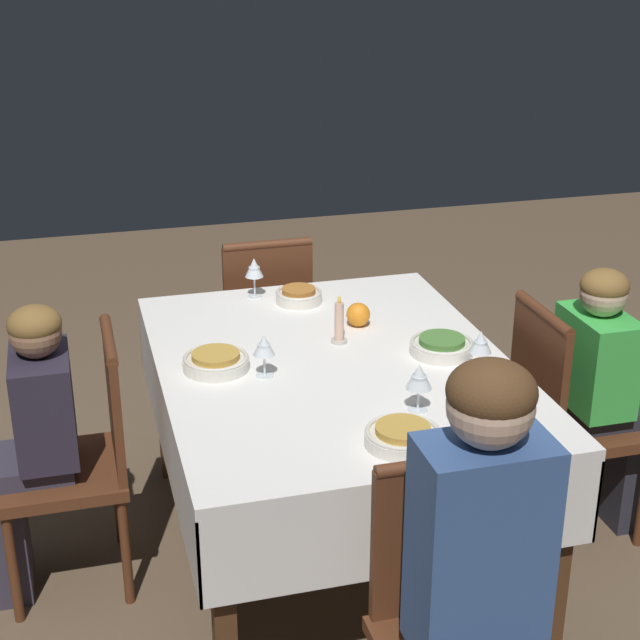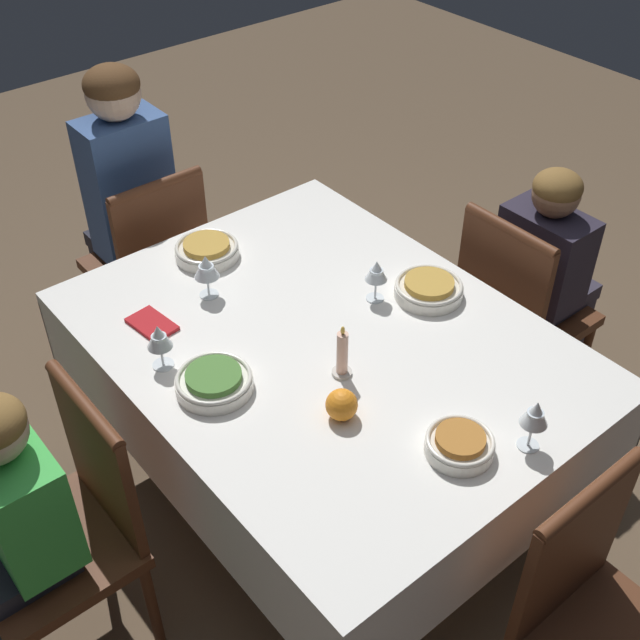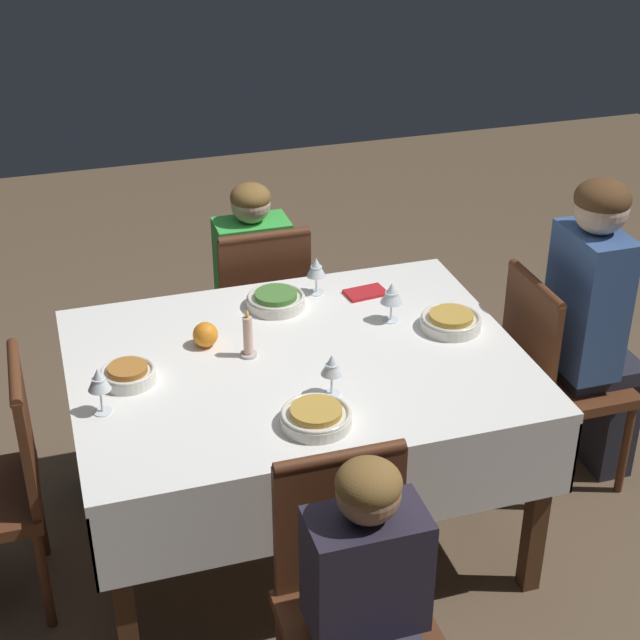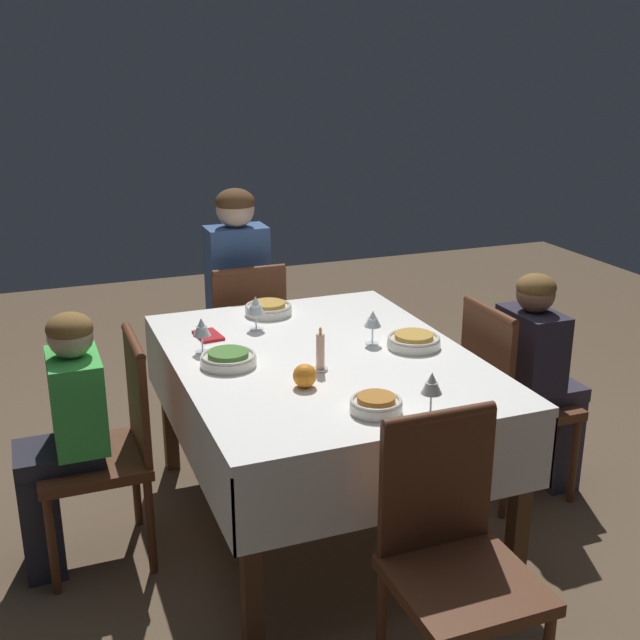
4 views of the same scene
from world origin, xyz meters
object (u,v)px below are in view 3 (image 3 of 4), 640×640
(candle_centerpiece, at_px, (248,339))
(bowl_west, at_px, (451,321))
(orange_fruit, at_px, (205,335))
(person_child_green, at_px, (250,279))
(bowl_south, at_px, (276,300))
(napkin_red_folded, at_px, (366,293))
(chair_west, at_px, (553,371))
(wine_glass_west, at_px, (392,294))
(wine_glass_north, at_px, (332,366))
(wine_glass_south, at_px, (316,268))
(dining_table, at_px, (297,380))
(chair_south, at_px, (260,309))
(person_child_dark, at_px, (373,621))
(wine_glass_east, at_px, (99,381))
(bowl_north, at_px, (316,417))
(bowl_east, at_px, (128,374))
(person_adult_denim, at_px, (596,317))
(chair_north, at_px, (352,595))

(candle_centerpiece, bearing_deg, bowl_west, 178.05)
(orange_fruit, bearing_deg, person_child_green, -112.70)
(bowl_south, relative_size, napkin_red_folded, 1.33)
(chair_west, distance_m, wine_glass_west, 0.71)
(wine_glass_north, relative_size, wine_glass_south, 0.99)
(bowl_west, relative_size, napkin_red_folded, 1.33)
(dining_table, height_order, chair_south, chair_south)
(bowl_west, xyz_separation_m, wine_glass_south, (0.37, -0.39, 0.07))
(person_child_dark, xyz_separation_m, wine_glass_north, (-0.12, -0.74, 0.29))
(person_child_green, relative_size, wine_glass_south, 6.97)
(bowl_west, distance_m, orange_fruit, 0.84)
(wine_glass_east, xyz_separation_m, napkin_red_folded, (-1.01, -0.49, -0.11))
(bowl_north, relative_size, bowl_east, 1.23)
(wine_glass_north, xyz_separation_m, orange_fruit, (0.31, -0.40, -0.06))
(person_adult_denim, xyz_separation_m, wine_glass_east, (1.78, 0.16, 0.16))
(chair_west, relative_size, wine_glass_north, 6.21)
(person_child_dark, height_order, person_child_green, same)
(wine_glass_north, height_order, wine_glass_east, wine_glass_east)
(person_child_dark, bearing_deg, bowl_south, 85.47)
(person_adult_denim, distance_m, wine_glass_south, 1.03)
(chair_north, height_order, bowl_east, chair_north)
(chair_west, relative_size, person_child_green, 0.88)
(person_child_green, xyz_separation_m, wine_glass_west, (-0.31, 0.83, 0.29))
(wine_glass_north, bearing_deg, bowl_east, -23.56)
(person_adult_denim, relative_size, bowl_north, 5.73)
(orange_fruit, bearing_deg, bowl_north, 112.17)
(chair_north, relative_size, napkin_red_folded, 5.54)
(chair_south, relative_size, wine_glass_south, 6.15)
(bowl_west, relative_size, wine_glass_east, 1.37)
(bowl_east, distance_m, candle_centerpiece, 0.40)
(person_adult_denim, distance_m, person_child_green, 1.43)
(chair_north, xyz_separation_m, chair_south, (-0.15, -1.63, 0.00))
(chair_west, distance_m, bowl_south, 1.06)
(chair_west, xyz_separation_m, chair_south, (0.92, -0.78, 0.00))
(dining_table, xyz_separation_m, chair_north, (0.08, 0.82, -0.17))
(wine_glass_west, xyz_separation_m, orange_fruit, (0.65, -0.02, -0.06))
(person_adult_denim, bearing_deg, wine_glass_south, 67.48)
(chair_west, bearing_deg, orange_fruit, 83.95)
(bowl_north, distance_m, bowl_east, 0.63)
(person_adult_denim, relative_size, orange_fruit, 14.40)
(wine_glass_south, distance_m, napkin_red_folded, 0.20)
(wine_glass_north, bearing_deg, bowl_west, -152.13)
(chair_west, distance_m, bowl_east, 1.56)
(wine_glass_south, xyz_separation_m, orange_fruit, (0.46, 0.26, -0.06))
(wine_glass_west, xyz_separation_m, wine_glass_east, (1.02, 0.28, 0.01))
(bowl_east, xyz_separation_m, napkin_red_folded, (-0.91, -0.34, -0.02))
(person_adult_denim, height_order, bowl_south, person_adult_denim)
(candle_centerpiece, height_order, napkin_red_folded, candle_centerpiece)
(chair_west, distance_m, person_child_green, 1.32)
(person_adult_denim, distance_m, wine_glass_west, 0.78)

